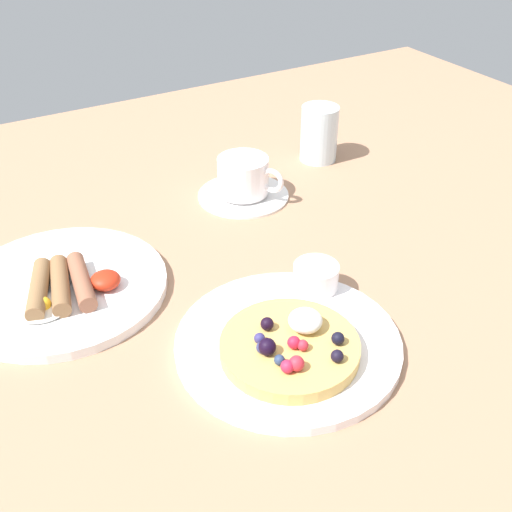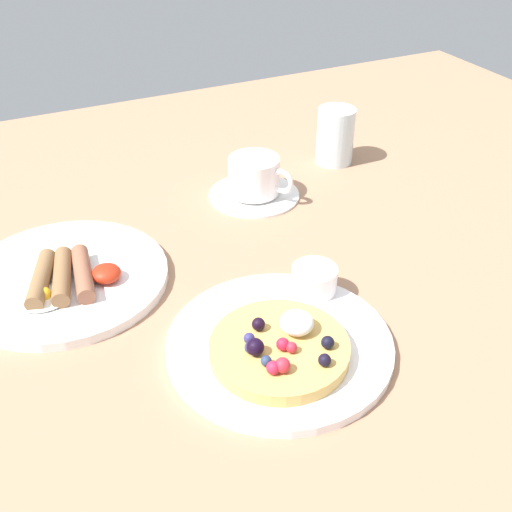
% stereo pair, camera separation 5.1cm
% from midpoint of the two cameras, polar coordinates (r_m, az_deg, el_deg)
% --- Properties ---
extents(ground_plane, '(1.83, 1.49, 0.03)m').
position_cam_midpoint_polar(ground_plane, '(0.82, 1.51, -4.35)').
color(ground_plane, '#A07558').
extents(pancake_plate, '(0.26, 0.26, 0.01)m').
position_cam_midpoint_polar(pancake_plate, '(0.73, 4.15, -8.08)').
color(pancake_plate, white).
rests_on(pancake_plate, ground_plane).
extents(pancake_with_berries, '(0.16, 0.16, 0.04)m').
position_cam_midpoint_polar(pancake_with_berries, '(0.71, 4.31, -8.30)').
color(pancake_with_berries, tan).
rests_on(pancake_with_berries, pancake_plate).
extents(syrup_ramekin, '(0.06, 0.06, 0.03)m').
position_cam_midpoint_polar(syrup_ramekin, '(0.80, 7.14, -2.12)').
color(syrup_ramekin, white).
rests_on(syrup_ramekin, pancake_plate).
extents(breakfast_plate, '(0.27, 0.27, 0.01)m').
position_cam_midpoint_polar(breakfast_plate, '(0.86, -15.40, -2.01)').
color(breakfast_plate, white).
rests_on(breakfast_plate, ground_plane).
extents(fried_breakfast, '(0.13, 0.12, 0.02)m').
position_cam_midpoint_polar(fried_breakfast, '(0.83, -15.23, -2.03)').
color(fried_breakfast, brown).
rests_on(fried_breakfast, breakfast_plate).
extents(coffee_saucer, '(0.15, 0.15, 0.01)m').
position_cam_midpoint_polar(coffee_saucer, '(1.03, 1.24, 5.64)').
color(coffee_saucer, white).
rests_on(coffee_saucer, ground_plane).
extents(coffee_cup, '(0.08, 0.10, 0.06)m').
position_cam_midpoint_polar(coffee_cup, '(1.01, 1.34, 7.36)').
color(coffee_cup, white).
rests_on(coffee_cup, coffee_saucer).
extents(water_glass, '(0.07, 0.07, 0.10)m').
position_cam_midpoint_polar(water_glass, '(1.14, 8.52, 10.73)').
color(water_glass, silver).
rests_on(water_glass, ground_plane).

